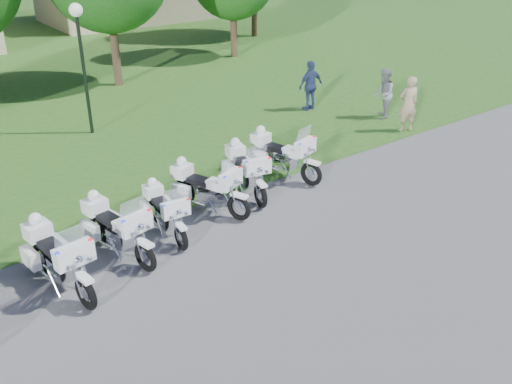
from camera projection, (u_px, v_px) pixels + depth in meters
ground at (262, 258)px, 12.77m from camera, size 100.00×100.00×0.00m
motorcycle_2 at (57, 256)px, 11.53m from camera, size 1.03×2.52×1.70m
motorcycle_3 at (116, 227)px, 12.64m from camera, size 1.09×2.42×1.64m
motorcycle_4 at (165, 210)px, 13.51m from camera, size 0.82×2.15×1.44m
motorcycle_5 at (206, 186)px, 14.51m from camera, size 1.34×2.28×1.62m
motorcycle_6 at (246, 169)px, 15.47m from camera, size 1.12×2.36×1.61m
motorcycle_7 at (282, 153)px, 16.39m from camera, size 1.21×2.44×1.67m
lamp_post at (79, 38)px, 18.43m from camera, size 0.44×0.44×4.35m
bystander_a at (408, 104)px, 19.63m from camera, size 0.83×0.69×1.95m
bystander_b at (383, 94)px, 20.89m from camera, size 1.13×1.12×1.84m
bystander_c at (311, 86)px, 21.75m from camera, size 1.13×0.49×1.91m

